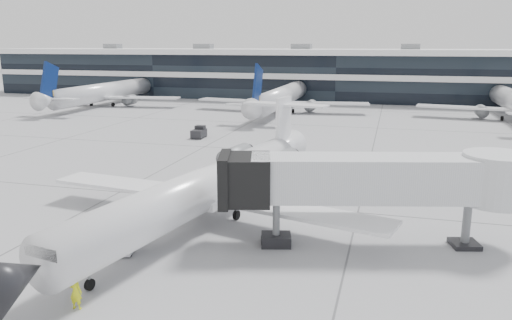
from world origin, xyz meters
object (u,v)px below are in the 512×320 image
(regional_jet, at_px, (207,186))
(baggage_tug, at_px, (124,240))
(jet_bridge, at_px, (387,179))
(ramp_worker, at_px, (76,292))

(regional_jet, bearing_deg, baggage_tug, -105.85)
(regional_jet, bearing_deg, jet_bridge, 5.49)
(regional_jet, distance_m, baggage_tug, 7.15)
(jet_bridge, bearing_deg, baggage_tug, -176.60)
(jet_bridge, height_order, ramp_worker, jet_bridge)
(regional_jet, height_order, ramp_worker, regional_jet)
(regional_jet, distance_m, jet_bridge, 12.32)
(jet_bridge, distance_m, baggage_tug, 16.45)
(regional_jet, height_order, baggage_tug, regional_jet)
(jet_bridge, xyz_separation_m, ramp_worker, (-13.88, -11.71, -3.45))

